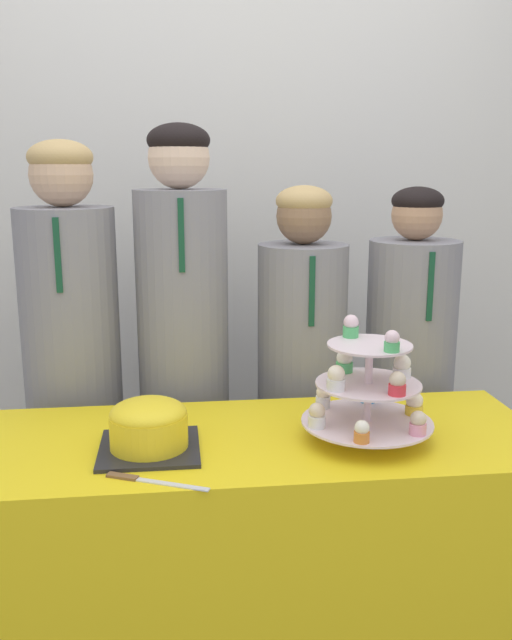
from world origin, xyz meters
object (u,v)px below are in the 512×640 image
Objects in this scene: student_1 at (184,380)px; student_2 at (301,403)px; cake_knife at (140,480)px; cupcake_stand at (368,390)px; student_0 at (75,392)px; student_3 at (407,401)px; round_cake at (149,425)px.

student_1 reaches higher than student_2.
student_2 reaches higher than cake_knife.
cupcake_stand is 0.22× the size of student_0.
student_3 is (0.31, 0.57, -0.25)m from cupcake_stand.
round_cake is 0.73× the size of cupcake_stand.
cake_knife is at bearing -124.42° from student_2.
student_2 is at bearing 49.36° from round_cake.
cupcake_stand is (0.56, 0.00, 0.07)m from round_cake.
student_1 is (-0.46, 0.57, -0.14)m from cupcake_stand.
student_1 is 0.41m from student_2.
student_2 is at bearing 79.89° from cake_knife.
cupcake_stand reaches higher than cake_knife.
round_cake is at bearing -179.70° from cupcake_stand.
student_0 is 1.14m from student_3.
cupcake_stand reaches higher than round_cake.
cupcake_stand is 0.24× the size of student_2.
round_cake is 1.06× the size of cake_knife.
cake_knife is at bearing -98.54° from student_1.
student_2 is (0.51, 0.74, -0.11)m from cake_knife.
cake_knife is at bearing -95.23° from round_cake.
student_3 is at bearing 0.00° from student_2.
student_3 is at bearing -0.00° from student_1.
cake_knife is 0.75m from student_1.
student_0 is 1.10× the size of student_2.
student_0 is (-0.25, 0.74, -0.03)m from cake_knife.
student_0 is 0.76m from student_2.
round_cake is 0.18× the size of student_2.
student_0 reaches higher than round_cake.
student_2 is 0.38m from student_3.
round_cake is at bearing -130.64° from student_2.
cupcake_stand is at bearing -118.85° from student_3.
cake_knife is 0.15× the size of student_0.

